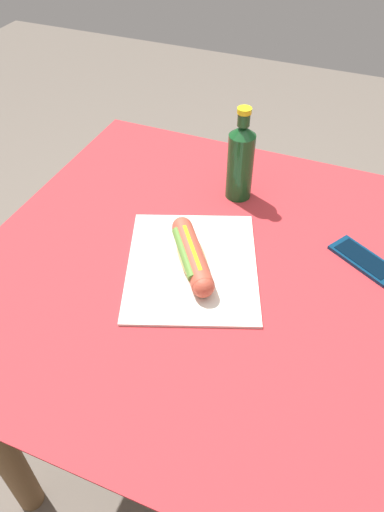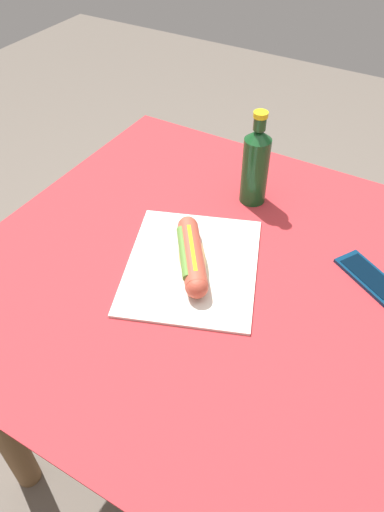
# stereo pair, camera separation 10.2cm
# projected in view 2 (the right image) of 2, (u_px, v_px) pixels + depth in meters

# --- Properties ---
(ground_plane) EXTENTS (6.00, 6.00, 0.00)m
(ground_plane) POSITION_uv_depth(u_px,v_px,m) (206.00, 435.00, 1.56)
(ground_plane) COLOR #6B6056
(ground_plane) RESTS_ON ground
(dining_table) EXTENTS (0.98, 1.02, 0.76)m
(dining_table) POSITION_uv_depth(u_px,v_px,m) (212.00, 310.00, 1.13)
(dining_table) COLOR brown
(dining_table) RESTS_ON ground
(paper_wrapper) EXTENTS (0.41, 0.37, 0.01)m
(paper_wrapper) POSITION_uv_depth(u_px,v_px,m) (192.00, 265.00, 1.04)
(paper_wrapper) COLOR silver
(paper_wrapper) RESTS_ON dining_table
(hot_dog) EXTENTS (0.20, 0.15, 0.05)m
(hot_dog) POSITION_uv_depth(u_px,v_px,m) (192.00, 255.00, 1.02)
(hot_dog) COLOR #E5BC75
(hot_dog) RESTS_ON paper_wrapper
(cell_phone) EXTENTS (0.13, 0.16, 0.01)m
(cell_phone) POSITION_uv_depth(u_px,v_px,m) (369.00, 277.00, 1.01)
(cell_phone) COLOR #0A2D4C
(cell_phone) RESTS_ON dining_table
(soda_bottle) EXTENTS (0.06, 0.06, 0.24)m
(soda_bottle) POSITION_uv_depth(u_px,v_px,m) (256.00, 165.00, 1.14)
(soda_bottle) COLOR #14471E
(soda_bottle) RESTS_ON dining_table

